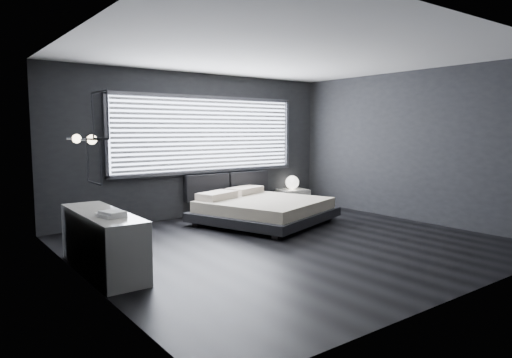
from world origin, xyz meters
TOP-DOWN VIEW (x-y plane):
  - room at (0.00, 0.00)m, footprint 6.04×6.00m
  - window at (0.20, 2.70)m, footprint 4.14×0.09m
  - headboard at (0.62, 2.64)m, footprint 1.96×0.16m
  - sconce_near at (-2.88, 0.05)m, footprint 0.18×0.11m
  - sconce_far at (-2.88, 0.65)m, footprint 0.18×0.11m
  - wall_art_upper at (-2.98, -0.55)m, footprint 0.01×0.48m
  - wall_art_lower at (-2.98, -0.30)m, footprint 0.01×0.48m
  - bed at (0.61, 1.45)m, footprint 2.72×2.66m
  - nightstand at (2.24, 2.50)m, footprint 0.73×0.64m
  - orb_lamp at (2.27, 2.53)m, footprint 0.30×0.30m
  - dresser at (-2.72, 0.31)m, footprint 0.53×1.82m
  - book_stack at (-2.72, -0.05)m, footprint 0.28×0.35m

SIDE VIEW (x-z plane):
  - nightstand at x=2.24m, z-range 0.00..0.38m
  - bed at x=0.61m, z-range -0.02..0.54m
  - dresser at x=-2.72m, z-range 0.00..0.72m
  - orb_lamp at x=2.27m, z-range 0.38..0.68m
  - headboard at x=0.62m, z-range 0.31..0.83m
  - book_stack at x=-2.72m, z-range 0.72..0.79m
  - wall_art_lower at x=-2.98m, z-range 1.14..1.62m
  - room at x=0.00m, z-range 0.00..2.80m
  - sconce_near at x=-2.88m, z-range 1.55..1.66m
  - sconce_far at x=-2.88m, z-range 1.55..1.66m
  - window at x=0.20m, z-range 0.85..2.37m
  - wall_art_upper at x=-2.98m, z-range 1.61..2.09m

